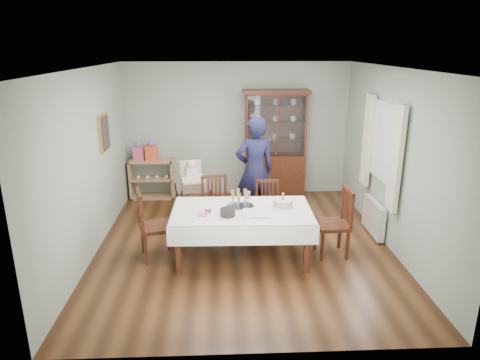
{
  "coord_description": "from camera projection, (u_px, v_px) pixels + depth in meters",
  "views": [
    {
      "loc": [
        -0.33,
        -6.11,
        3.0
      ],
      "look_at": [
        -0.05,
        0.2,
        1.01
      ],
      "focal_mm": 32.0,
      "sensor_mm": 36.0,
      "label": 1
    }
  ],
  "objects": [
    {
      "name": "window",
      "position": [
        385.0,
        143.0,
        6.65
      ],
      "size": [
        0.04,
        1.02,
        1.22
      ],
      "primitive_type": "cube",
      "color": "white",
      "rests_on": "room_shell"
    },
    {
      "name": "radiator",
      "position": [
        374.0,
        217.0,
        7.03
      ],
      "size": [
        0.1,
        0.8,
        0.55
      ],
      "primitive_type": "cube",
      "color": "white",
      "rests_on": "floor"
    },
    {
      "name": "gift_bag_pink",
      "position": [
        139.0,
        152.0,
        8.52
      ],
      "size": [
        0.22,
        0.16,
        0.37
      ],
      "color": "#E35384",
      "rests_on": "sideboard"
    },
    {
      "name": "plate_stack_dark",
      "position": [
        228.0,
        212.0,
        5.87
      ],
      "size": [
        0.23,
        0.23,
        0.1
      ],
      "primitive_type": "cylinder",
      "rotation": [
        0.0,
        0.0,
        0.07
      ],
      "color": "black",
      "rests_on": "dining_table"
    },
    {
      "name": "gift_bag_orange",
      "position": [
        151.0,
        151.0,
        8.52
      ],
      "size": [
        0.23,
        0.16,
        0.41
      ],
      "color": "#EA5125",
      "rests_on": "sideboard"
    },
    {
      "name": "napkin_stack",
      "position": [
        202.0,
        214.0,
        5.9
      ],
      "size": [
        0.15,
        0.15,
        0.02
      ],
      "primitive_type": "cube",
      "rotation": [
        0.0,
        0.0,
        -0.1
      ],
      "color": "#E35384",
      "rests_on": "dining_table"
    },
    {
      "name": "chair_end_left",
      "position": [
        156.0,
        238.0,
        6.26
      ],
      "size": [
        0.58,
        0.58,
        1.04
      ],
      "rotation": [
        0.0,
        0.0,
        1.85
      ],
      "color": "#492312",
      "rests_on": "floor"
    },
    {
      "name": "sideboard",
      "position": [
        152.0,
        179.0,
        8.72
      ],
      "size": [
        0.9,
        0.38,
        0.8
      ],
      "color": "tan",
      "rests_on": "floor"
    },
    {
      "name": "chair_far_left",
      "position": [
        217.0,
        219.0,
        6.97
      ],
      "size": [
        0.54,
        0.54,
        0.99
      ],
      "rotation": [
        0.0,
        0.0,
        0.25
      ],
      "color": "#492312",
      "rests_on": "floor"
    },
    {
      "name": "cake_knife",
      "position": [
        261.0,
        218.0,
        5.78
      ],
      "size": [
        0.28,
        0.04,
        0.01
      ],
      "primitive_type": "cube",
      "rotation": [
        0.0,
        0.0,
        -0.05
      ],
      "color": "silver",
      "rests_on": "dining_table"
    },
    {
      "name": "chair_far_right",
      "position": [
        267.0,
        219.0,
        7.03
      ],
      "size": [
        0.43,
        0.43,
        0.9
      ],
      "rotation": [
        0.0,
        0.0,
        -0.07
      ],
      "color": "#492312",
      "rests_on": "floor"
    },
    {
      "name": "plate_stack_white",
      "position": [
        249.0,
        213.0,
        5.85
      ],
      "size": [
        0.24,
        0.24,
        0.08
      ],
      "primitive_type": "cylinder",
      "rotation": [
        0.0,
        0.0,
        0.27
      ],
      "color": "white",
      "rests_on": "dining_table"
    },
    {
      "name": "room_shell",
      "position": [
        242.0,
        131.0,
        6.73
      ],
      "size": [
        5.0,
        5.0,
        5.0
      ],
      "color": "#9EAA99",
      "rests_on": "floor"
    },
    {
      "name": "floor",
      "position": [
        244.0,
        244.0,
        6.74
      ],
      "size": [
        5.0,
        5.0,
        0.0
      ],
      "primitive_type": "plane",
      "color": "#593319",
      "rests_on": "ground"
    },
    {
      "name": "high_chair",
      "position": [
        193.0,
        198.0,
        7.5
      ],
      "size": [
        0.59,
        0.59,
        1.12
      ],
      "rotation": [
        0.0,
        0.0,
        0.21
      ],
      "color": "black",
      "rests_on": "floor"
    },
    {
      "name": "china_cabinet",
      "position": [
        275.0,
        143.0,
        8.58
      ],
      "size": [
        1.3,
        0.48,
        2.18
      ],
      "color": "#492312",
      "rests_on": "floor"
    },
    {
      "name": "cutlery",
      "position": [
        205.0,
        211.0,
        6.02
      ],
      "size": [
        0.13,
        0.18,
        0.01
      ],
      "primitive_type": null,
      "rotation": [
        0.0,
        0.0,
        -0.06
      ],
      "color": "silver",
      "rests_on": "dining_table"
    },
    {
      "name": "woman",
      "position": [
        255.0,
        170.0,
        7.37
      ],
      "size": [
        0.77,
        0.59,
        1.88
      ],
      "primitive_type": "imported",
      "rotation": [
        0.0,
        0.0,
        3.37
      ],
      "color": "black",
      "rests_on": "floor"
    },
    {
      "name": "curtain_left",
      "position": [
        396.0,
        159.0,
        6.09
      ],
      "size": [
        0.07,
        0.3,
        1.55
      ],
      "primitive_type": "cube",
      "color": "silver",
      "rests_on": "room_shell"
    },
    {
      "name": "picture_frame",
      "position": [
        104.0,
        133.0,
        6.91
      ],
      "size": [
        0.04,
        0.48,
        0.58
      ],
      "primitive_type": "cube",
      "color": "gold",
      "rests_on": "room_shell"
    },
    {
      "name": "curtain_right",
      "position": [
        367.0,
        141.0,
        7.27
      ],
      "size": [
        0.07,
        0.3,
        1.55
      ],
      "primitive_type": "cube",
      "color": "silver",
      "rests_on": "room_shell"
    },
    {
      "name": "dining_table",
      "position": [
        242.0,
        234.0,
        6.21
      ],
      "size": [
        2.02,
        1.19,
        0.76
      ],
      "rotation": [
        0.0,
        0.0,
        -0.02
      ],
      "color": "#492312",
      "rests_on": "floor"
    },
    {
      "name": "champagne_tray",
      "position": [
        240.0,
        202.0,
        6.18
      ],
      "size": [
        0.4,
        0.4,
        0.24
      ],
      "color": "silver",
      "rests_on": "dining_table"
    },
    {
      "name": "birthday_cake",
      "position": [
        283.0,
        204.0,
        6.16
      ],
      "size": [
        0.32,
        0.32,
        0.22
      ],
      "color": "white",
      "rests_on": "dining_table"
    },
    {
      "name": "chair_end_right",
      "position": [
        333.0,
        235.0,
        6.35
      ],
      "size": [
        0.48,
        0.48,
        1.03
      ],
      "rotation": [
        0.0,
        0.0,
        -1.53
      ],
      "color": "#492312",
      "rests_on": "floor"
    }
  ]
}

